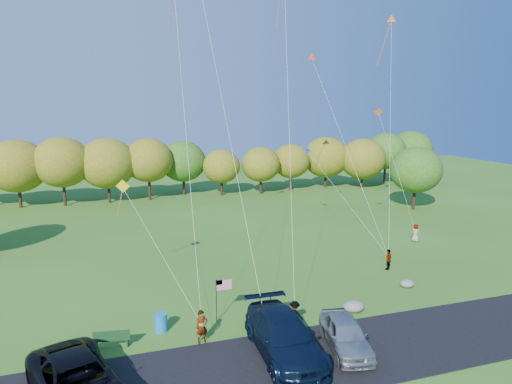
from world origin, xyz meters
TOP-DOWN VIEW (x-y plane):
  - ground at (0.00, 0.00)m, footprint 140.00×140.00m
  - asphalt_lane at (0.00, -4.00)m, footprint 44.00×6.00m
  - treeline at (1.93, 36.15)m, footprint 76.34×27.61m
  - minivan_dark at (-11.80, -4.08)m, footprint 4.91×7.16m
  - minivan_navy at (-2.38, -3.26)m, footprint 2.88×6.73m
  - minivan_silver at (0.76, -3.73)m, footprint 2.79×4.98m
  - flyer_a at (-5.96, -0.80)m, footprint 0.71×0.53m
  - flyer_b at (-2.56, -0.80)m, footprint 0.99×0.98m
  - flyer_c at (-0.77, -0.80)m, footprint 1.13×1.13m
  - flyer_d at (9.46, 5.51)m, footprint 0.98×0.85m
  - flyer_e at (15.92, 10.91)m, footprint 0.93×0.95m
  - park_bench at (-10.43, 0.01)m, footprint 1.81×0.57m
  - trash_barrel at (-7.84, 1.10)m, footprint 0.67×0.67m
  - flag_assembly at (-4.44, 1.23)m, footprint 0.94×0.61m
  - boulder_near at (3.38, -0.00)m, footprint 1.31×1.03m
  - boulder_far at (8.73, 2.19)m, footprint 0.98×0.82m

SIDE VIEW (x-z plane):
  - ground at x=0.00m, z-range 0.00..0.00m
  - asphalt_lane at x=0.00m, z-range 0.00..0.06m
  - boulder_far at x=8.73m, z-range 0.00..0.51m
  - boulder_near at x=3.38m, z-range 0.00..0.65m
  - trash_barrel at x=-7.84m, z-range 0.00..1.01m
  - park_bench at x=-10.43m, z-range 0.03..1.04m
  - flyer_c at x=-0.77m, z-range 0.00..1.56m
  - flyer_d at x=9.46m, z-range 0.00..1.59m
  - flyer_b at x=-2.56m, z-range 0.00..1.61m
  - flyer_e at x=15.92m, z-range 0.00..1.65m
  - minivan_silver at x=0.76m, z-range 0.06..1.66m
  - flyer_a at x=-5.96m, z-range 0.00..1.78m
  - minivan_dark at x=-11.80m, z-range 0.06..1.88m
  - minivan_navy at x=-2.38m, z-range 0.06..1.99m
  - flag_assembly at x=-4.44m, z-range 0.63..3.16m
  - treeline at x=1.93m, z-range 0.62..8.49m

